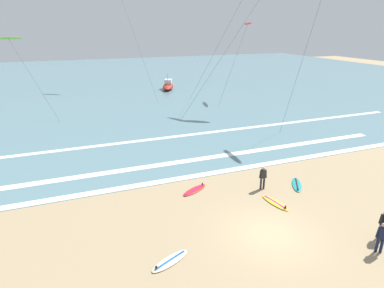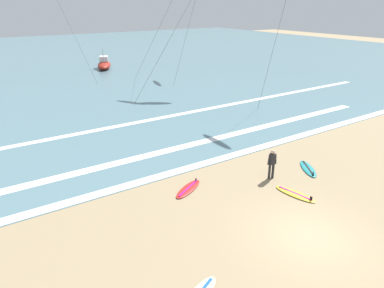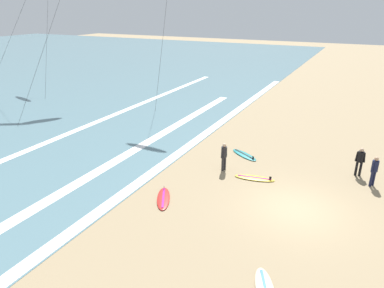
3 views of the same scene
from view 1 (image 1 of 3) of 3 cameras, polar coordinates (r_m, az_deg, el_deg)
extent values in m
plane|color=#9E8763|center=(17.86, 13.44, -15.09)|extent=(160.00, 160.00, 0.00)
cube|color=slate|center=(65.53, -13.16, 10.71)|extent=(140.00, 90.00, 0.01)
cube|color=white|center=(24.39, 6.75, -4.55)|extent=(52.66, 0.64, 0.01)
cube|color=white|center=(25.71, -1.52, -3.07)|extent=(37.53, 0.72, 0.01)
cube|color=white|center=(31.80, -0.95, 1.56)|extent=(50.85, 0.60, 0.01)
cylinder|color=black|center=(19.25, 30.48, -13.35)|extent=(0.13, 0.13, 0.82)
cylinder|color=black|center=(19.35, 30.01, -13.09)|extent=(0.13, 0.13, 0.82)
cylinder|color=black|center=(18.95, 30.62, -11.42)|extent=(0.32, 0.32, 0.58)
cylinder|color=black|center=(19.06, 30.16, -11.25)|extent=(0.09, 0.14, 0.56)
cylinder|color=#232328|center=(21.87, 11.98, -6.76)|extent=(0.13, 0.13, 0.82)
cylinder|color=#232328|center=(21.92, 12.48, -6.74)|extent=(0.13, 0.13, 0.82)
cylinder|color=#232328|center=(21.59, 12.37, -5.09)|extent=(0.32, 0.32, 0.58)
cylinder|color=#232328|center=(21.55, 11.88, -5.17)|extent=(0.15, 0.13, 0.56)
cylinder|color=#232328|center=(21.65, 12.84, -5.13)|extent=(0.15, 0.13, 0.56)
sphere|color=#DBB28E|center=(21.43, 12.44, -4.16)|extent=(0.21, 0.21, 0.21)
cylinder|color=#141938|center=(18.32, 30.29, -15.06)|extent=(0.13, 0.13, 0.82)
cylinder|color=#141938|center=(18.26, 29.68, -15.07)|extent=(0.13, 0.13, 0.82)
cylinder|color=#141938|center=(17.93, 30.38, -13.21)|extent=(0.32, 0.32, 0.58)
cylinder|color=#141938|center=(17.88, 29.78, -13.27)|extent=(0.16, 0.15, 0.56)
sphere|color=tan|center=(17.74, 30.60, -12.16)|extent=(0.21, 0.21, 0.21)
ellipsoid|color=beige|center=(15.76, -3.85, -19.74)|extent=(2.16, 1.42, 0.09)
cube|color=#1959B2|center=(15.73, -3.85, -19.61)|extent=(1.66, 0.84, 0.01)
cube|color=black|center=(15.28, -6.30, -20.72)|extent=(0.12, 0.06, 0.16)
ellipsoid|color=teal|center=(23.14, 17.87, -6.79)|extent=(1.64, 2.09, 0.09)
cube|color=black|center=(23.12, 17.88, -6.68)|extent=(1.05, 1.56, 0.01)
cube|color=black|center=(22.36, 18.09, -7.44)|extent=(0.08, 0.11, 0.16)
ellipsoid|color=yellow|center=(20.59, 14.37, -9.92)|extent=(0.95, 2.17, 0.09)
cube|color=#BF198C|center=(20.57, 14.38, -9.80)|extent=(0.40, 1.78, 0.01)
cube|color=black|center=(20.05, 16.05, -10.56)|extent=(0.04, 0.12, 0.16)
ellipsoid|color=red|center=(21.37, 0.43, -8.06)|extent=(2.13, 1.53, 0.09)
cube|color=#BF198C|center=(21.34, 0.43, -7.95)|extent=(1.62, 0.94, 0.01)
cube|color=black|center=(21.87, 1.83, -7.00)|extent=(0.11, 0.07, 0.16)
cylinder|color=#333333|center=(45.68, 4.99, 17.54)|extent=(5.85, 7.18, 16.29)
cylinder|color=#333333|center=(33.26, 19.19, 15.08)|extent=(3.61, 0.45, 15.66)
ellipsoid|color=red|center=(48.62, 9.77, 20.10)|extent=(1.57, 3.29, 0.43)
cylinder|color=#333333|center=(45.51, 7.25, 13.70)|extent=(6.29, 4.28, 10.35)
cylinder|color=#333333|center=(51.74, -9.94, 17.92)|extent=(2.29, 15.39, 16.83)
cylinder|color=#333333|center=(38.31, 5.38, 15.11)|extent=(11.41, 2.58, 13.71)
ellipsoid|color=#70C628|center=(47.76, -29.54, 15.82)|extent=(3.24, 0.95, 0.43)
cylinder|color=#333333|center=(43.26, -26.13, 10.37)|extent=(4.86, 9.30, 8.62)
ellipsoid|color=maroon|center=(55.40, -4.22, 10.00)|extent=(3.58, 5.45, 0.90)
cube|color=silver|center=(55.65, -4.19, 10.88)|extent=(1.59, 1.81, 0.70)
cylinder|color=#B2B2B2|center=(54.59, -4.32, 11.28)|extent=(0.08, 0.08, 1.80)
camera|label=2|loc=(5.18, -35.29, -1.39)|focal=33.12mm
camera|label=3|loc=(11.36, -49.64, 5.13)|focal=32.76mm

